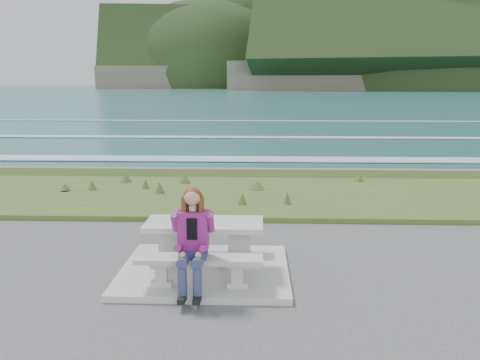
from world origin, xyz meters
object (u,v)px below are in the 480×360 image
object	(u,v)px
bench_landward	(199,264)
bench_seaward	(209,232)
seated_woman	(192,255)
picnic_table	(204,232)

from	to	relation	value
bench_landward	bench_seaward	size ratio (longest dim) A/B	1.00
bench_seaward	seated_woman	xyz separation A→B (m)	(-0.08, -1.54, 0.18)
picnic_table	bench_landward	world-z (taller)	picnic_table
picnic_table	seated_woman	bearing A→B (deg)	-95.12
bench_landward	bench_seaward	xyz separation A→B (m)	(0.00, 1.40, 0.00)
picnic_table	bench_seaward	world-z (taller)	picnic_table
picnic_table	bench_seaward	distance (m)	0.74
seated_woman	picnic_table	bearing A→B (deg)	85.05
bench_landward	seated_woman	distance (m)	0.24
bench_seaward	seated_woman	distance (m)	1.55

